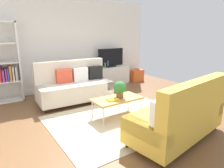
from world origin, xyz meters
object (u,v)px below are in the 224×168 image
(table_book_0, at_px, (113,100))
(vase_0, at_px, (96,66))
(couch_beige, at_px, (74,85))
(potted_plant, at_px, (120,88))
(coffee_table, at_px, (117,99))
(tv, at_px, (111,58))
(couch_green, at_px, (180,116))
(tv_console, at_px, (111,76))
(vase_1, at_px, (100,65))
(bottle_0, at_px, (105,65))
(storage_trunk, at_px, (136,75))
(bottle_1, at_px, (108,64))

(table_book_0, relative_size, vase_0, 1.55)
(couch_beige, relative_size, potted_plant, 5.24)
(coffee_table, distance_m, tv, 2.88)
(couch_green, distance_m, table_book_0, 1.42)
(tv_console, xyz_separation_m, vase_1, (-0.41, 0.05, 0.40))
(vase_1, distance_m, bottle_0, 0.18)
(potted_plant, bearing_deg, vase_0, 72.12)
(tv_console, bearing_deg, potted_plant, -119.51)
(coffee_table, relative_size, potted_plant, 2.97)
(couch_green, relative_size, tv, 2.00)
(vase_0, bearing_deg, storage_trunk, -5.10)
(couch_green, relative_size, storage_trunk, 3.84)
(tv_console, height_order, vase_0, vase_0)
(coffee_table, xyz_separation_m, vase_1, (1.04, 2.50, 0.33))
(tv, height_order, vase_1, tv)
(potted_plant, bearing_deg, coffee_table, 177.86)
(vase_1, bearing_deg, table_book_0, -115.11)
(tv_console, relative_size, table_book_0, 5.83)
(storage_trunk, bearing_deg, potted_plant, -136.63)
(coffee_table, xyz_separation_m, potted_plant, (0.07, -0.00, 0.24))
(coffee_table, height_order, bottle_1, bottle_1)
(bottle_0, bearing_deg, storage_trunk, -2.54)
(storage_trunk, distance_m, vase_1, 1.60)
(tv_console, distance_m, bottle_0, 0.48)
(potted_plant, bearing_deg, tv, 60.29)
(vase_0, relative_size, bottle_0, 0.92)
(couch_beige, relative_size, couch_green, 0.97)
(storage_trunk, xyz_separation_m, vase_0, (-1.68, 0.15, 0.50))
(storage_trunk, bearing_deg, vase_0, 174.90)
(vase_0, bearing_deg, couch_green, -98.40)
(coffee_table, height_order, potted_plant, potted_plant)
(tv, relative_size, potted_plant, 2.70)
(couch_green, bearing_deg, tv, 65.56)
(table_book_0, height_order, bottle_1, bottle_1)
(storage_trunk, distance_m, bottle_0, 1.45)
(tv_console, distance_m, vase_1, 0.58)
(vase_0, relative_size, bottle_1, 0.68)
(couch_green, height_order, bottle_0, couch_green)
(couch_beige, relative_size, bottle_1, 8.46)
(tv_console, height_order, table_book_0, tv_console)
(couch_green, distance_m, potted_plant, 1.45)
(couch_green, distance_m, vase_0, 3.97)
(couch_green, bearing_deg, bottle_1, 67.44)
(tv, xyz_separation_m, potted_plant, (-1.39, -2.43, -0.32))
(table_book_0, height_order, bottle_0, bottle_0)
(vase_0, bearing_deg, table_book_0, -111.94)
(couch_green, height_order, bottle_1, couch_green)
(potted_plant, height_order, vase_0, vase_0)
(couch_green, height_order, vase_0, couch_green)
(storage_trunk, bearing_deg, couch_beige, -162.55)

